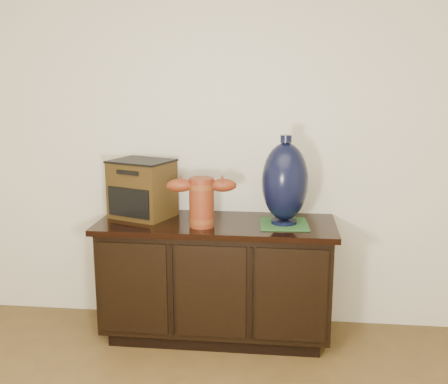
# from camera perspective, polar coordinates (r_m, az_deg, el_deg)

# --- Properties ---
(room) EXTENTS (5.00, 5.00, 5.00)m
(room) POSITION_cam_1_polar(r_m,az_deg,el_deg) (1.00, -17.27, -7.14)
(room) COLOR brown
(room) RESTS_ON ground
(sideboard) EXTENTS (1.46, 0.56, 0.75)m
(sideboard) POSITION_cam_1_polar(r_m,az_deg,el_deg) (3.35, -0.85, -9.36)
(sideboard) COLOR black
(sideboard) RESTS_ON ground
(terracotta_vessel) EXTENTS (0.42, 0.17, 0.29)m
(terracotta_vessel) POSITION_cam_1_polar(r_m,az_deg,el_deg) (3.09, -2.46, -0.79)
(terracotta_vessel) COLOR maroon
(terracotta_vessel) RESTS_ON sideboard
(tv_radio) EXTENTS (0.44, 0.40, 0.37)m
(tv_radio) POSITION_cam_1_polar(r_m,az_deg,el_deg) (3.35, -8.90, 0.36)
(tv_radio) COLOR #3B290E
(tv_radio) RESTS_ON sideboard
(green_mat) EXTENTS (0.30, 0.30, 0.01)m
(green_mat) POSITION_cam_1_polar(r_m,az_deg,el_deg) (3.19, 6.53, -3.47)
(green_mat) COLOR #285A28
(green_mat) RESTS_ON sideboard
(lamp_base) EXTENTS (0.29, 0.29, 0.53)m
(lamp_base) POSITION_cam_1_polar(r_m,az_deg,el_deg) (3.13, 6.65, 1.07)
(lamp_base) COLOR black
(lamp_base) RESTS_ON green_mat
(spray_can) EXTENTS (0.06, 0.06, 0.18)m
(spray_can) POSITION_cam_1_polar(r_m,az_deg,el_deg) (3.41, -5.47, -0.95)
(spray_can) COLOR #4F0D15
(spray_can) RESTS_ON sideboard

